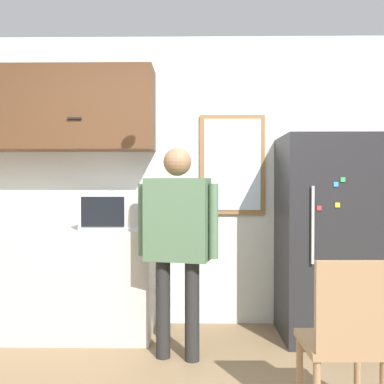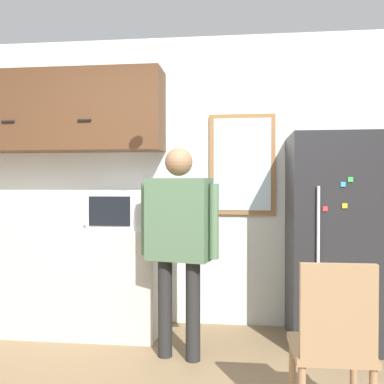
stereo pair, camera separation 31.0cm
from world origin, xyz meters
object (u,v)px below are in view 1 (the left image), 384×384
at_px(microwave, 113,210).
at_px(chair, 344,335).
at_px(person, 177,231).
at_px(refrigerator, 327,237).

relative_size(microwave, chair, 0.54).
bearing_deg(microwave, chair, -41.78).
xyz_separation_m(microwave, person, (0.58, -0.47, -0.12)).
distance_m(person, refrigerator, 1.35).
distance_m(microwave, chair, 2.13).
bearing_deg(refrigerator, microwave, -179.88).
bearing_deg(person, refrigerator, 34.09).
xyz_separation_m(person, chair, (0.95, -0.89, -0.47)).
bearing_deg(chair, refrigerator, -103.95).
bearing_deg(microwave, person, -39.31).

